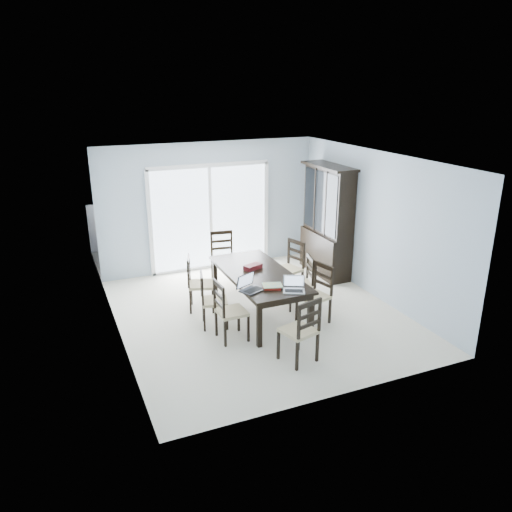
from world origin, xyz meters
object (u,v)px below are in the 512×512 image
object	(u,v)px
laptop_silver	(294,288)
hot_tub	(179,235)
game_box	(253,267)
dining_table	(259,277)
chair_left_mid	(209,294)
chair_left_far	(196,277)
laptop_dark	(252,287)
chair_end_far	(223,252)
chair_right_far	(292,261)
chair_left_near	(226,305)
china_hutch	(327,222)
cell_phone	(285,288)
chair_right_mid	(304,276)
chair_end_near	(303,324)
chair_right_near	(318,287)

from	to	relation	value
laptop_silver	hot_tub	size ratio (longest dim) A/B	0.19
laptop_silver	game_box	world-z (taller)	laptop_silver
dining_table	chair_left_mid	world-z (taller)	chair_left_mid
chair_left_far	game_box	size ratio (longest dim) A/B	3.55
dining_table	laptop_dark	world-z (taller)	laptop_dark
chair_end_far	hot_tub	xyz separation A→B (m)	(-0.36, 1.92, -0.16)
chair_right_far	chair_end_far	distance (m)	1.38
chair_right_far	chair_end_far	size ratio (longest dim) A/B	0.97
dining_table	laptop_dark	xyz separation A→B (m)	(-0.38, -0.65, 0.14)
chair_left_near	game_box	bearing A→B (deg)	134.45
china_hutch	laptop_dark	xyz separation A→B (m)	(-2.40, -1.90, -0.26)
laptop_silver	cell_phone	bearing A→B (deg)	143.35
chair_right_mid	chair_end_near	bearing A→B (deg)	165.53
chair_left_near	chair_left_mid	distance (m)	0.55
cell_phone	china_hutch	bearing A→B (deg)	60.74
dining_table	chair_end_far	distance (m)	1.61
chair_right_near	game_box	distance (m)	1.14
dining_table	china_hutch	xyz separation A→B (m)	(2.02, 1.25, 0.40)
chair_right_near	chair_right_far	distance (m)	1.24
chair_end_near	chair_end_far	world-z (taller)	chair_end_far
china_hutch	chair_right_near	distance (m)	2.27
chair_right_far	chair_right_near	bearing A→B (deg)	155.20
chair_end_far	cell_phone	distance (m)	2.39
chair_end_far	laptop_silver	size ratio (longest dim) A/B	2.98
china_hutch	chair_left_mid	bearing A→B (deg)	-155.47
chair_left_mid	china_hutch	bearing A→B (deg)	128.91
chair_right_near	laptop_dark	bearing A→B (deg)	78.41
china_hutch	chair_left_far	distance (m)	3.02
chair_left_near	chair_end_near	bearing A→B (deg)	33.93
laptop_dark	chair_end_near	bearing A→B (deg)	-96.11
chair_left_mid	chair_end_near	xyz separation A→B (m)	(0.83, -1.57, 0.04)
dining_table	game_box	world-z (taller)	game_box
china_hutch	chair_right_far	size ratio (longest dim) A/B	1.95
chair_end_near	cell_phone	bearing A→B (deg)	65.01
chair_left_mid	cell_phone	size ratio (longest dim) A/B	10.24
dining_table	chair_end_far	xyz separation A→B (m)	(-0.06, 1.60, -0.06)
chair_right_far	laptop_silver	distance (m)	1.75
cell_phone	hot_tub	distance (m)	4.34
chair_left_far	chair_end_far	distance (m)	1.30
chair_left_near	chair_left_far	distance (m)	1.23
chair_left_far	laptop_dark	world-z (taller)	chair_left_far
laptop_dark	cell_phone	size ratio (longest dim) A/B	4.16
chair_left_mid	chair_left_far	distance (m)	0.69
chair_right_near	chair_left_near	bearing A→B (deg)	76.40
laptop_silver	game_box	bearing A→B (deg)	125.96
chair_left_mid	chair_left_far	bearing A→B (deg)	-165.02
game_box	laptop_dark	bearing A→B (deg)	-113.21
chair_left_near	game_box	size ratio (longest dim) A/B	3.52
laptop_dark	game_box	size ratio (longest dim) A/B	1.36
chair_right_near	hot_tub	distance (m)	4.29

